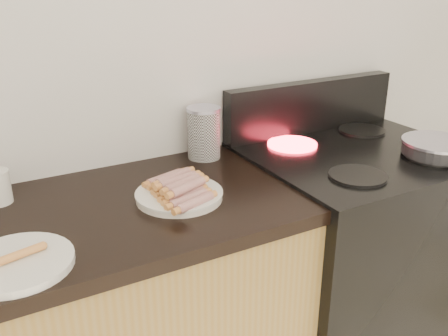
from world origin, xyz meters
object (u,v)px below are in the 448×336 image
frying_pan (438,147)px  side_plate (17,263)px  main_plate (179,196)px  canister (204,133)px  stove (348,262)px

frying_pan → side_plate: size_ratio=1.66×
frying_pan → side_plate: (-1.36, 0.00, -0.04)m
main_plate → side_plate: (-0.46, -0.14, 0.00)m
frying_pan → canister: canister is taller
stove → main_plate: size_ratio=3.69×
side_plate → canister: (0.67, 0.41, 0.08)m
stove → frying_pan: bearing=-41.6°
side_plate → stove: bearing=8.0°
canister → frying_pan: bearing=-31.2°
stove → side_plate: 1.26m
side_plate → canister: canister is taller
stove → side_plate: size_ratio=3.65×
canister → main_plate: bearing=-129.0°
stove → canister: 0.77m
stove → side_plate: bearing=-172.0°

